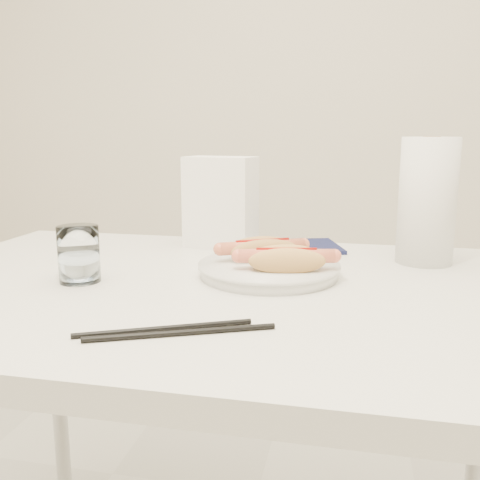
% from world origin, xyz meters
% --- Properties ---
extents(table, '(1.20, 0.80, 0.75)m').
position_xyz_m(table, '(0.00, 0.00, 0.69)').
color(table, silver).
rests_on(table, ground).
extents(plate, '(0.30, 0.30, 0.02)m').
position_xyz_m(plate, '(0.09, 0.07, 0.76)').
color(plate, silver).
rests_on(plate, table).
extents(hotdog_left, '(0.16, 0.12, 0.05)m').
position_xyz_m(hotdog_left, '(0.07, 0.09, 0.79)').
color(hotdog_left, tan).
rests_on(hotdog_left, plate).
extents(hotdog_right, '(0.17, 0.09, 0.05)m').
position_xyz_m(hotdog_right, '(0.12, 0.03, 0.79)').
color(hotdog_right, '#DBA055').
rests_on(hotdog_right, plate).
extents(water_glass, '(0.07, 0.07, 0.10)m').
position_xyz_m(water_glass, '(-0.24, -0.04, 0.80)').
color(water_glass, white).
rests_on(water_glass, table).
extents(chopstick_near, '(0.23, 0.11, 0.01)m').
position_xyz_m(chopstick_near, '(0.02, -0.25, 0.75)').
color(chopstick_near, black).
rests_on(chopstick_near, table).
extents(chopstick_far, '(0.22, 0.11, 0.01)m').
position_xyz_m(chopstick_far, '(-0.01, -0.24, 0.75)').
color(chopstick_far, black).
rests_on(chopstick_far, table).
extents(napkin_box, '(0.17, 0.11, 0.21)m').
position_xyz_m(napkin_box, '(-0.06, 0.30, 0.85)').
color(napkin_box, white).
rests_on(napkin_box, table).
extents(navy_napkin, '(0.19, 0.19, 0.01)m').
position_xyz_m(navy_napkin, '(0.13, 0.32, 0.75)').
color(navy_napkin, '#13173C').
rests_on(navy_napkin, table).
extents(paper_towel_roll, '(0.12, 0.12, 0.25)m').
position_xyz_m(paper_towel_roll, '(0.38, 0.24, 0.88)').
color(paper_towel_roll, white).
rests_on(paper_towel_roll, table).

